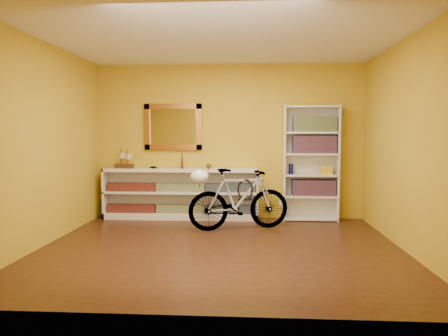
# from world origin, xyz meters

# --- Properties ---
(floor) EXTENTS (4.50, 4.00, 0.01)m
(floor) POSITION_xyz_m (0.00, 0.00, -0.01)
(floor) COLOR black
(floor) RESTS_ON ground
(ceiling) EXTENTS (4.50, 4.00, 0.01)m
(ceiling) POSITION_xyz_m (0.00, 0.00, 2.60)
(ceiling) COLOR silver
(ceiling) RESTS_ON ground
(back_wall) EXTENTS (4.50, 0.01, 2.60)m
(back_wall) POSITION_xyz_m (0.00, 2.00, 1.30)
(back_wall) COLOR #BB941C
(back_wall) RESTS_ON ground
(left_wall) EXTENTS (0.01, 4.00, 2.60)m
(left_wall) POSITION_xyz_m (-2.25, 0.00, 1.30)
(left_wall) COLOR #BB941C
(left_wall) RESTS_ON ground
(right_wall) EXTENTS (0.01, 4.00, 2.60)m
(right_wall) POSITION_xyz_m (2.25, 0.00, 1.30)
(right_wall) COLOR #BB941C
(right_wall) RESTS_ON ground
(gilt_mirror) EXTENTS (0.98, 0.06, 0.78)m
(gilt_mirror) POSITION_xyz_m (-0.95, 1.97, 1.55)
(gilt_mirror) COLOR brown
(gilt_mirror) RESTS_ON back_wall
(wall_socket) EXTENTS (0.09, 0.02, 0.09)m
(wall_socket) POSITION_xyz_m (0.90, 1.99, 0.25)
(wall_socket) COLOR silver
(wall_socket) RESTS_ON back_wall
(console_unit) EXTENTS (2.60, 0.35, 0.85)m
(console_unit) POSITION_xyz_m (-0.80, 1.81, 0.42)
(console_unit) COLOR silver
(console_unit) RESTS_ON floor
(cd_row_lower) EXTENTS (2.50, 0.13, 0.14)m
(cd_row_lower) POSITION_xyz_m (-0.80, 1.79, 0.17)
(cd_row_lower) COLOR black
(cd_row_lower) RESTS_ON console_unit
(cd_row_upper) EXTENTS (2.50, 0.13, 0.14)m
(cd_row_upper) POSITION_xyz_m (-0.80, 1.79, 0.54)
(cd_row_upper) COLOR navy
(cd_row_upper) RESTS_ON console_unit
(model_ship) EXTENTS (0.31, 0.14, 0.36)m
(model_ship) POSITION_xyz_m (-1.76, 1.81, 1.03)
(model_ship) COLOR #391B10
(model_ship) RESTS_ON console_unit
(toy_car) EXTENTS (0.00, 0.00, 0.00)m
(toy_car) POSITION_xyz_m (-1.26, 1.81, 0.85)
(toy_car) COLOR black
(toy_car) RESTS_ON console_unit
(bronze_ornament) EXTENTS (0.05, 0.05, 0.32)m
(bronze_ornament) POSITION_xyz_m (-0.77, 1.81, 1.01)
(bronze_ornament) COLOR #512C1B
(bronze_ornament) RESTS_ON console_unit
(decorative_orb) EXTENTS (0.08, 0.08, 0.08)m
(decorative_orb) POSITION_xyz_m (-0.32, 1.81, 0.89)
(decorative_orb) COLOR #512C1B
(decorative_orb) RESTS_ON console_unit
(bookcase) EXTENTS (0.90, 0.30, 1.90)m
(bookcase) POSITION_xyz_m (1.36, 1.84, 0.95)
(bookcase) COLOR silver
(bookcase) RESTS_ON floor
(book_row_a) EXTENTS (0.70, 0.22, 0.26)m
(book_row_a) POSITION_xyz_m (1.41, 1.84, 0.55)
(book_row_a) COLOR maroon
(book_row_a) RESTS_ON bookcase
(book_row_b) EXTENTS (0.70, 0.22, 0.28)m
(book_row_b) POSITION_xyz_m (1.41, 1.84, 1.25)
(book_row_b) COLOR maroon
(book_row_b) RESTS_ON bookcase
(book_row_c) EXTENTS (0.70, 0.22, 0.25)m
(book_row_c) POSITION_xyz_m (1.41, 1.84, 1.59)
(book_row_c) COLOR navy
(book_row_c) RESTS_ON bookcase
(travel_mug) EXTENTS (0.08, 0.08, 0.17)m
(travel_mug) POSITION_xyz_m (1.03, 1.82, 0.85)
(travel_mug) COLOR navy
(travel_mug) RESTS_ON bookcase
(red_tin) EXTENTS (0.14, 0.14, 0.17)m
(red_tin) POSITION_xyz_m (1.16, 1.87, 1.55)
(red_tin) COLOR maroon
(red_tin) RESTS_ON bookcase
(yellow_bag) EXTENTS (0.20, 0.14, 0.15)m
(yellow_bag) POSITION_xyz_m (1.61, 1.80, 0.84)
(yellow_bag) COLOR gold
(yellow_bag) RESTS_ON bookcase
(bicycle) EXTENTS (0.84, 1.61, 0.92)m
(bicycle) POSITION_xyz_m (0.20, 1.05, 0.46)
(bicycle) COLOR silver
(bicycle) RESTS_ON floor
(helmet) EXTENTS (0.27, 0.25, 0.20)m
(helmet) POSITION_xyz_m (-0.37, 0.87, 0.81)
(helmet) COLOR white
(helmet) RESTS_ON bicycle
(u_lock) EXTENTS (0.23, 0.03, 0.23)m
(u_lock) POSITION_xyz_m (0.29, 1.07, 0.60)
(u_lock) COLOR black
(u_lock) RESTS_ON bicycle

